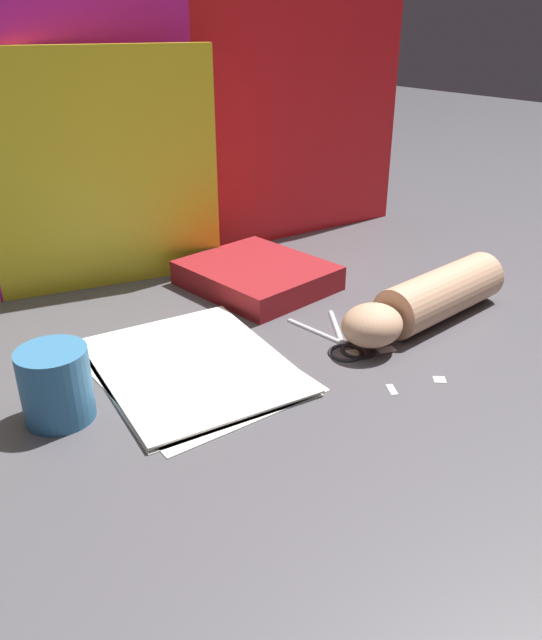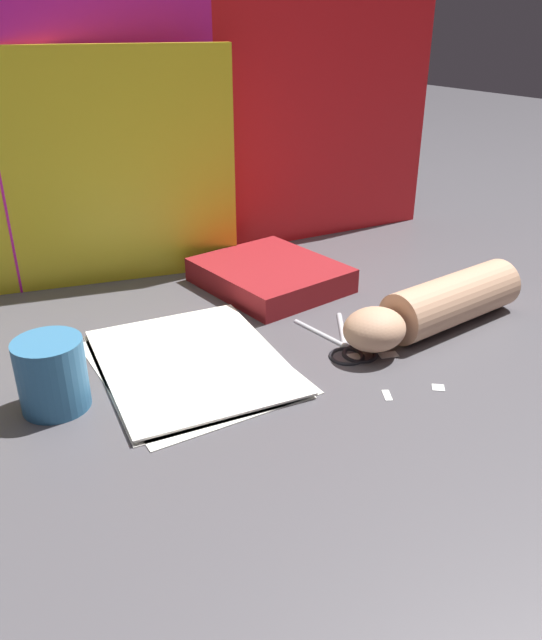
# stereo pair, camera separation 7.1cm
# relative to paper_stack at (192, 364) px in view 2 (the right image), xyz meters

# --- Properties ---
(ground_plane) EXTENTS (6.00, 6.00, 0.00)m
(ground_plane) POSITION_rel_paper_stack_xyz_m (0.11, 0.00, -0.00)
(ground_plane) COLOR #4C494F
(backdrop_panel_center) EXTENTS (0.54, 0.03, 0.49)m
(backdrop_panel_center) POSITION_rel_paper_stack_xyz_m (0.10, 0.41, 0.24)
(backdrop_panel_center) COLOR #D81E9E
(backdrop_panel_center) RESTS_ON ground_plane
(backdrop_panel_right) EXTENTS (0.81, 0.04, 0.59)m
(backdrop_panel_right) POSITION_rel_paper_stack_xyz_m (0.35, 0.41, 0.29)
(backdrop_panel_right) COLOR red
(backdrop_panel_right) RESTS_ON ground_plane
(paper_stack) EXTENTS (0.27, 0.32, 0.01)m
(paper_stack) POSITION_rel_paper_stack_xyz_m (0.00, 0.00, 0.00)
(paper_stack) COLOR white
(paper_stack) RESTS_ON ground_plane
(book_closed) EXTENTS (0.25, 0.27, 0.04)m
(book_closed) POSITION_rel_paper_stack_xyz_m (0.24, 0.20, 0.02)
(book_closed) COLOR maroon
(book_closed) RESTS_ON ground_plane
(scissors) EXTENTS (0.11, 0.17, 0.01)m
(scissors) POSITION_rel_paper_stack_xyz_m (0.22, -0.06, -0.00)
(scissors) COLOR silver
(scissors) RESTS_ON ground_plane
(hand_forearm) EXTENTS (0.36, 0.12, 0.08)m
(hand_forearm) POSITION_rel_paper_stack_xyz_m (0.38, -0.08, 0.04)
(hand_forearm) COLOR tan
(hand_forearm) RESTS_ON ground_plane
(paper_scrap_near) EXTENTS (0.02, 0.02, 0.00)m
(paper_scrap_near) POSITION_rel_paper_stack_xyz_m (0.22, -0.09, -0.00)
(paper_scrap_near) COLOR white
(paper_scrap_near) RESTS_ON ground_plane
(paper_scrap_mid) EXTENTS (0.03, 0.02, 0.00)m
(paper_scrap_mid) POSITION_rel_paper_stack_xyz_m (0.26, -0.11, -0.00)
(paper_scrap_mid) COLOR white
(paper_scrap_mid) RESTS_ON ground_plane
(paper_scrap_far) EXTENTS (0.02, 0.03, 0.00)m
(paper_scrap_far) POSITION_rel_paper_stack_xyz_m (0.19, -0.20, -0.00)
(paper_scrap_far) COLOR white
(paper_scrap_far) RESTS_ON ground_plane
(paper_scrap_side) EXTENTS (0.02, 0.02, 0.00)m
(paper_scrap_side) POSITION_rel_paper_stack_xyz_m (0.26, -0.22, -0.00)
(paper_scrap_side) COLOR white
(paper_scrap_side) RESTS_ON ground_plane
(mug) EXTENTS (0.09, 0.09, 0.09)m
(mug) POSITION_rel_paper_stack_xyz_m (-0.19, -0.01, 0.04)
(mug) COLOR teal
(mug) RESTS_ON ground_plane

